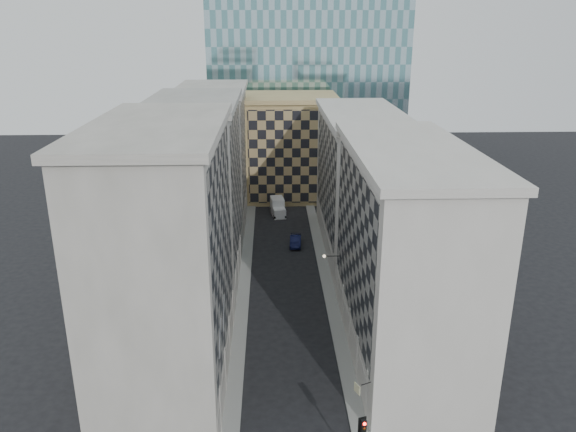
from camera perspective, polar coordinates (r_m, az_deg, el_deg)
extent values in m
cube|color=gray|center=(71.62, -4.46, -6.79)|extent=(1.50, 100.00, 0.15)
cube|color=gray|center=(71.89, 3.99, -6.68)|extent=(1.50, 100.00, 0.15)
cube|color=gray|center=(50.34, -12.26, -4.55)|extent=(10.00, 22.00, 23.00)
cube|color=gray|center=(49.10, -6.77, -2.95)|extent=(0.25, 19.36, 18.00)
cube|color=gray|center=(54.42, -6.38, -14.14)|extent=(0.45, 21.12, 3.20)
cube|color=gray|center=(46.93, -13.29, 8.82)|extent=(10.80, 22.80, 0.70)
cylinder|color=gray|center=(47.41, -7.36, -19.00)|extent=(0.90, 0.90, 4.40)
cylinder|color=gray|center=(51.82, -6.80, -15.25)|extent=(0.90, 0.90, 4.40)
cylinder|color=gray|center=(56.43, -6.35, -12.09)|extent=(0.90, 0.90, 4.40)
cylinder|color=gray|center=(61.18, -5.97, -9.42)|extent=(0.90, 0.90, 4.40)
cube|color=gray|center=(70.94, -9.24, 2.24)|extent=(10.00, 22.00, 22.00)
cube|color=gray|center=(70.05, -5.33, 3.47)|extent=(0.25, 19.36, 17.00)
cube|color=gray|center=(73.75, -5.14, -4.71)|extent=(0.45, 21.12, 3.20)
cube|color=gray|center=(68.54, -9.75, 11.35)|extent=(10.80, 22.80, 0.70)
cylinder|color=gray|center=(66.05, -5.66, -7.13)|extent=(0.90, 0.90, 4.40)
cylinder|color=gray|center=(71.01, -5.39, -5.16)|extent=(0.90, 0.90, 4.40)
cylinder|color=gray|center=(76.05, -5.15, -3.46)|extent=(0.90, 0.90, 4.40)
cylinder|color=gray|center=(81.14, -4.95, -1.96)|extent=(0.90, 0.90, 4.40)
cube|color=gray|center=(92.19, -7.58, 5.94)|extent=(10.00, 22.00, 21.00)
cube|color=gray|center=(91.50, -4.56, 6.91)|extent=(0.25, 19.36, 16.00)
cube|color=gray|center=(94.26, -4.44, 0.72)|extent=(0.45, 21.12, 3.20)
cube|color=gray|center=(90.35, -7.88, 12.65)|extent=(10.80, 22.80, 0.70)
cylinder|color=gray|center=(86.29, -4.77, -0.64)|extent=(0.90, 0.90, 4.40)
cylinder|color=gray|center=(91.47, -4.61, 0.53)|extent=(0.90, 0.90, 4.40)
cylinder|color=gray|center=(96.69, -4.47, 1.57)|extent=(0.90, 0.90, 4.40)
cylinder|color=gray|center=(101.94, -4.34, 2.51)|extent=(0.90, 0.90, 4.40)
cube|color=beige|center=(55.27, 11.72, -4.00)|extent=(10.00, 26.00, 20.00)
cube|color=gray|center=(53.77, 6.76, -2.66)|extent=(0.25, 22.88, 15.00)
cube|color=beige|center=(58.18, 6.45, -11.74)|extent=(0.45, 24.96, 3.20)
cube|color=beige|center=(52.14, 12.48, 6.52)|extent=(10.80, 26.80, 0.70)
cylinder|color=beige|center=(49.34, 8.41, -17.33)|extent=(0.90, 0.90, 4.40)
cylinder|color=beige|center=(53.53, 7.43, -14.04)|extent=(0.90, 0.90, 4.40)
cylinder|color=beige|center=(57.89, 6.62, -11.23)|extent=(0.90, 0.90, 4.40)
cylinder|color=beige|center=(62.38, 5.94, -8.82)|extent=(0.90, 0.90, 4.40)
cylinder|color=beige|center=(66.97, 5.36, -6.73)|extent=(0.90, 0.90, 4.40)
cube|color=beige|center=(80.42, 7.38, 3.24)|extent=(10.00, 28.00, 19.00)
cube|color=gray|center=(79.39, 3.94, 4.27)|extent=(0.25, 24.64, 14.00)
cube|color=beige|center=(82.32, 3.85, -2.06)|extent=(0.45, 26.88, 3.20)
cube|color=beige|center=(78.32, 7.69, 10.19)|extent=(10.80, 28.80, 0.70)
cube|color=tan|center=(104.81, 0.26, 6.87)|extent=(16.00, 14.00, 18.00)
cube|color=tan|center=(97.89, 0.42, 5.98)|extent=(15.20, 0.25, 16.50)
cube|color=tan|center=(103.21, 0.27, 11.97)|extent=(16.80, 14.80, 0.80)
cube|color=#2B2721|center=(117.62, -0.98, 10.70)|extent=(6.00, 6.00, 28.00)
cube|color=#2B2721|center=(116.36, -1.02, 17.88)|extent=(7.00, 7.00, 1.40)
cylinder|color=gray|center=(45.09, -6.95, -12.22)|extent=(0.10, 2.33, 2.33)
cylinder|color=gray|center=(48.53, -6.56, -9.76)|extent=(0.10, 2.33, 2.33)
cylinder|color=black|center=(63.91, 4.51, -4.08)|extent=(1.80, 0.08, 0.08)
sphere|color=#FFE5B2|center=(63.81, 3.70, -4.10)|extent=(0.36, 0.36, 0.36)
cube|color=black|center=(42.56, 7.65, -20.48)|extent=(0.45, 0.40, 1.23)
cube|color=black|center=(42.70, 7.53, -20.32)|extent=(0.60, 0.21, 1.40)
sphere|color=#FF0C07|center=(42.18, 7.78, -20.19)|extent=(0.22, 0.22, 0.22)
sphere|color=#331E05|center=(42.44, 7.76, -20.62)|extent=(0.22, 0.22, 0.22)
cube|color=white|center=(94.40, -0.89, 0.30)|extent=(2.26, 2.42, 1.63)
cube|color=white|center=(96.42, -1.10, 1.08)|extent=(2.49, 3.51, 2.81)
cylinder|color=black|center=(93.73, -1.37, -0.10)|extent=(0.38, 0.84, 0.81)
cylinder|color=black|center=(93.99, -0.28, -0.04)|extent=(0.38, 0.84, 0.81)
cylinder|color=black|center=(97.64, -1.72, 0.69)|extent=(0.38, 0.84, 0.81)
cylinder|color=black|center=(97.88, -0.67, 0.75)|extent=(0.38, 0.84, 0.81)
imported|color=#0F1338|center=(82.75, 0.77, -2.53)|extent=(1.90, 4.69, 1.51)
cylinder|color=black|center=(46.74, 7.94, -16.51)|extent=(0.86, 0.43, 0.06)
cube|color=beige|center=(46.90, 7.03, -17.02)|extent=(0.39, 0.76, 0.80)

